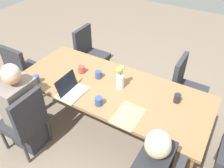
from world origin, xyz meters
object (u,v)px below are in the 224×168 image
(chair_head_left_right_near, at_px, (23,69))
(chair_far_right_far, at_px, (185,86))
(chair_far_right_mid, at_px, (89,52))
(coffee_mug_near_left, at_px, (177,98))
(coffee_mug_centre_right, at_px, (82,69))
(dining_table, at_px, (112,92))
(laptop_near_left_mid, at_px, (71,90))
(coffee_mug_far_left, at_px, (37,79))
(flower_vase, at_px, (120,78))
(coffee_mug_centre_left, at_px, (99,101))
(coffee_mug_near_right, at_px, (98,75))
(chair_near_left_mid, at_px, (25,120))
(person_near_left_mid, at_px, (24,112))

(chair_head_left_right_near, distance_m, chair_far_right_far, 2.35)
(chair_far_right_mid, distance_m, coffee_mug_near_left, 1.83)
(coffee_mug_centre_right, bearing_deg, chair_far_right_mid, 119.89)
(dining_table, bearing_deg, chair_far_right_far, 47.27)
(laptop_near_left_mid, xyz_separation_m, coffee_mug_far_left, (-0.49, -0.06, 0.01))
(laptop_near_left_mid, relative_size, coffee_mug_near_left, 3.09)
(dining_table, height_order, chair_head_left_right_near, chair_head_left_right_near)
(flower_vase, relative_size, coffee_mug_centre_left, 3.05)
(coffee_mug_centre_left, relative_size, coffee_mug_far_left, 0.98)
(chair_head_left_right_near, relative_size, laptop_near_left_mid, 2.81)
(chair_head_left_right_near, bearing_deg, coffee_mug_near_right, 7.10)
(flower_vase, xyz_separation_m, coffee_mug_near_right, (-0.32, 0.03, -0.10))
(chair_far_right_far, bearing_deg, coffee_mug_far_left, -143.37)
(dining_table, xyz_separation_m, chair_head_left_right_near, (-1.49, -0.08, -0.16))
(chair_far_right_far, xyz_separation_m, coffee_mug_near_left, (0.04, -0.62, 0.27))
(chair_head_left_right_near, bearing_deg, chair_far_right_far, 20.93)
(chair_far_right_far, bearing_deg, chair_head_left_right_near, -159.07)
(chair_far_right_mid, bearing_deg, flower_vase, -37.65)
(coffee_mug_centre_left, bearing_deg, chair_far_right_far, 58.16)
(chair_near_left_mid, bearing_deg, laptop_near_left_mid, 52.35)
(coffee_mug_far_left, bearing_deg, chair_near_left_mid, -70.85)
(chair_head_left_right_near, relative_size, coffee_mug_far_left, 9.10)
(coffee_mug_near_right, bearing_deg, person_near_left_mid, -123.62)
(chair_far_right_mid, distance_m, coffee_mug_near_right, 1.06)
(chair_near_left_mid, distance_m, laptop_near_left_mid, 0.63)
(coffee_mug_near_left, height_order, coffee_mug_near_right, coffee_mug_near_left)
(chair_near_left_mid, relative_size, coffee_mug_near_left, 8.68)
(dining_table, distance_m, flower_vase, 0.23)
(flower_vase, bearing_deg, chair_head_left_right_near, -175.36)
(chair_head_left_right_near, bearing_deg, chair_near_left_mid, -41.45)
(coffee_mug_far_left, bearing_deg, chair_far_right_mid, 94.58)
(dining_table, relative_size, coffee_mug_near_left, 22.52)
(dining_table, bearing_deg, coffee_mug_centre_left, -85.29)
(chair_near_left_mid, height_order, coffee_mug_centre_right, chair_near_left_mid)
(chair_far_right_mid, relative_size, coffee_mug_centre_left, 9.28)
(coffee_mug_near_right, bearing_deg, coffee_mug_far_left, -142.13)
(chair_head_left_right_near, bearing_deg, flower_vase, 4.64)
(dining_table, relative_size, person_near_left_mid, 1.95)
(chair_near_left_mid, height_order, laptop_near_left_mid, laptop_near_left_mid)
(chair_head_left_right_near, bearing_deg, dining_table, 2.96)
(chair_near_left_mid, height_order, coffee_mug_centre_left, chair_near_left_mid)
(flower_vase, bearing_deg, dining_table, -147.72)
(coffee_mug_near_left, bearing_deg, chair_near_left_mid, -147.27)
(chair_near_left_mid, relative_size, flower_vase, 3.05)
(chair_far_right_mid, bearing_deg, coffee_mug_centre_right, -60.11)
(coffee_mug_far_left, bearing_deg, coffee_mug_centre_left, 3.56)
(chair_head_left_right_near, xyz_separation_m, laptop_near_left_mid, (1.14, -0.25, 0.27))
(chair_far_right_mid, bearing_deg, chair_head_left_right_near, -121.60)
(chair_near_left_mid, relative_size, coffee_mug_centre_right, 10.04)
(flower_vase, relative_size, coffee_mug_far_left, 2.99)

